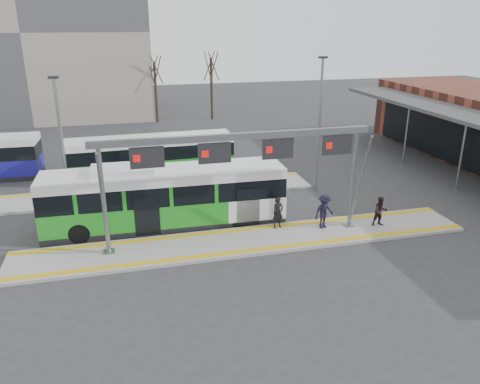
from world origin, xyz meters
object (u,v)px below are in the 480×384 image
object	(u,v)px
passenger_a	(278,213)
hero_bus	(165,198)
passenger_c	(324,211)
gantry	(240,156)
passenger_b	(380,211)

from	to	relation	value
passenger_a	hero_bus	bearing A→B (deg)	146.54
hero_bus	passenger_c	world-z (taller)	hero_bus
passenger_a	passenger_c	distance (m)	2.34
gantry	passenger_a	distance (m)	4.06
passenger_a	passenger_b	size ratio (longest dim) A/B	1.05
hero_bus	passenger_a	bearing A→B (deg)	-18.86
hero_bus	passenger_c	distance (m)	8.16
hero_bus	passenger_a	xyz separation A→B (m)	(5.46, -2.00, -0.57)
hero_bus	passenger_b	xyz separation A→B (m)	(10.63, -3.06, -0.61)
gantry	passenger_a	size ratio (longest dim) A/B	7.98
hero_bus	passenger_b	world-z (taller)	hero_bus
passenger_b	passenger_a	bearing A→B (deg)	171.99
hero_bus	passenger_c	size ratio (longest dim) A/B	6.80
gantry	passenger_c	distance (m)	5.51
passenger_a	passenger_b	xyz separation A→B (m)	(5.17, -1.05, -0.04)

